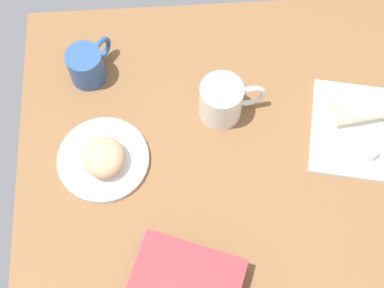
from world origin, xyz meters
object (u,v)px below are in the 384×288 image
round_plate (103,159)px  coffee_mug (223,100)px  scone_pastry (104,157)px  breakfast_wrap (367,108)px  sauce_cup (367,149)px  book_stack (184,284)px  second_mug (87,65)px  square_plate (363,132)px

round_plate → coffee_mug: size_ratio=1.34×
scone_pastry → breakfast_wrap: 57.09cm
sauce_cup → coffee_mug: size_ratio=0.34×
coffee_mug → round_plate: bearing=21.4°
breakfast_wrap → book_stack: 54.08cm
sauce_cup → second_mug: bearing=-21.9°
book_stack → coffee_mug: (-10.49, -38.09, 2.27)cm
square_plate → second_mug: size_ratio=2.02×
scone_pastry → sauce_cup: (-55.26, 0.94, -1.26)cm
sauce_cup → book_stack: 47.68cm
scone_pastry → breakfast_wrap: bearing=-171.8°
scone_pastry → coffee_mug: 28.06cm
scone_pastry → book_stack: size_ratio=0.37×
breakfast_wrap → second_mug: 62.08cm
breakfast_wrap → sauce_cup: bearing=165.3°
breakfast_wrap → second_mug: (60.32, -14.69, -0.05)cm
square_plate → breakfast_wrap: breakfast_wrap is taller
scone_pastry → sauce_cup: 55.28cm
round_plate → second_mug: size_ratio=1.75×
breakfast_wrap → round_plate: bearing=90.1°
square_plate → coffee_mug: bearing=-13.6°
round_plate → coffee_mug: (-26.29, -10.30, 4.46)cm
sauce_cup → coffee_mug: coffee_mug is taller
sauce_cup → scone_pastry: bearing=-1.0°
round_plate → scone_pastry: size_ratio=2.10×
round_plate → scone_pastry: scone_pastry is taller
breakfast_wrap → book_stack: bearing=123.2°
scone_pastry → book_stack: bearing=119.6°
round_plate → coffee_mug: 28.59cm
square_plate → book_stack: bearing=37.0°
scone_pastry → sauce_cup: scone_pastry is taller
book_stack → second_mug: size_ratio=2.22×
round_plate → square_plate: 56.71cm
round_plate → breakfast_wrap: breakfast_wrap is taller
square_plate → sauce_cup: 5.54cm
round_plate → second_mug: 22.22cm
scone_pastry → coffee_mug: coffee_mug is taller
breakfast_wrap → second_mug: bearing=69.5°
square_plate → breakfast_wrap: size_ratio=1.59×
square_plate → breakfast_wrap: (-0.56, -4.02, 3.65)cm
round_plate → book_stack: size_ratio=0.79×
round_plate → book_stack: 32.05cm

